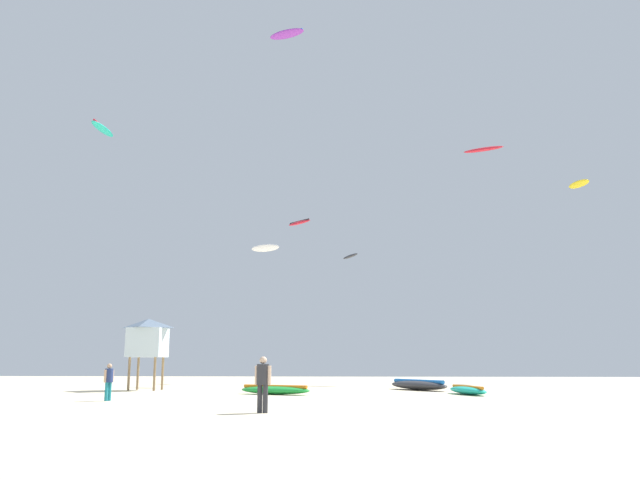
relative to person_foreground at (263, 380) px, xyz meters
The scene contains 14 objects.
ground_plane 5.68m from the person_foreground, 78.48° to the right, with size 120.00×120.00×0.00m, color beige.
person_foreground is the anchor object (origin of this frame).
person_midground 9.75m from the person_foreground, 140.77° to the left, with size 0.35×0.48×1.55m.
kite_grounded_near 12.17m from the person_foreground, 95.91° to the left, with size 4.09×2.61×0.47m.
kite_grounded_mid 15.24m from the person_foreground, 56.27° to the left, with size 2.04×3.90×0.48m.
kite_grounded_far 19.06m from the person_foreground, 70.37° to the left, with size 3.91×5.09×0.63m.
lifeguard_tower 19.31m from the person_foreground, 119.62° to the left, with size 2.30×2.30×4.15m.
kite_aloft_0 40.75m from the person_foreground, 67.60° to the left, with size 3.58×2.30×0.62m.
kite_aloft_1 45.25m from the person_foreground, 57.93° to the left, with size 1.62×2.71×0.64m.
kite_aloft_2 35.99m from the person_foreground, 93.80° to the left, with size 2.54×2.50×0.55m.
kite_aloft_3 28.93m from the person_foreground, 95.04° to the left, with size 2.63×1.63×0.49m.
kite_aloft_4 26.47m from the person_foreground, 98.77° to the left, with size 2.46×1.68×0.60m.
kite_aloft_5 30.88m from the person_foreground, 125.32° to the left, with size 0.97×3.16×0.48m.
kite_aloft_6 32.27m from the person_foreground, 85.87° to the left, with size 1.72×2.48×0.49m.
Camera 1 is at (2.20, -15.87, 1.60)m, focal length 36.53 mm.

